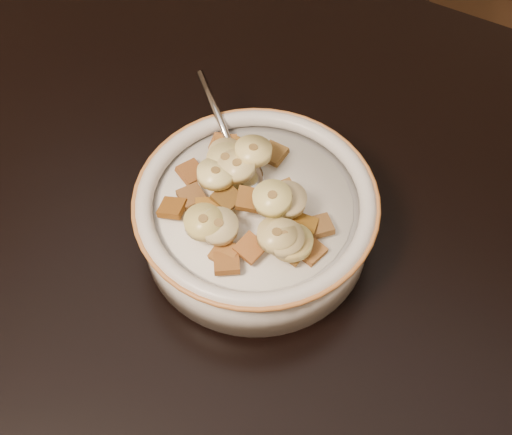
% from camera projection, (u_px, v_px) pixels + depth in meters
% --- Properties ---
extents(table, '(1.44, 0.97, 0.04)m').
position_uv_depth(table, '(42.00, 222.00, 0.67)').
color(table, black).
rests_on(table, floor).
extents(cereal_bowl, '(0.20, 0.20, 0.05)m').
position_uv_depth(cereal_bowl, '(256.00, 222.00, 0.62)').
color(cereal_bowl, silver).
rests_on(cereal_bowl, table).
extents(milk, '(0.16, 0.16, 0.00)m').
position_uv_depth(milk, '(256.00, 206.00, 0.60)').
color(milk, white).
rests_on(milk, cereal_bowl).
extents(spoon, '(0.06, 0.06, 0.01)m').
position_uv_depth(spoon, '(243.00, 175.00, 0.61)').
color(spoon, silver).
rests_on(spoon, cereal_bowl).
extents(cereal_square_0, '(0.03, 0.03, 0.01)m').
position_uv_depth(cereal_square_0, '(234.00, 151.00, 0.62)').
color(cereal_square_0, brown).
rests_on(cereal_square_0, milk).
extents(cereal_square_1, '(0.02, 0.02, 0.01)m').
position_uv_depth(cereal_square_1, '(240.00, 149.00, 0.62)').
color(cereal_square_1, brown).
rests_on(cereal_square_1, milk).
extents(cereal_square_2, '(0.03, 0.03, 0.01)m').
position_uv_depth(cereal_square_2, '(227.00, 263.00, 0.56)').
color(cereal_square_2, '#9C5423').
rests_on(cereal_square_2, milk).
extents(cereal_square_3, '(0.03, 0.03, 0.01)m').
position_uv_depth(cereal_square_3, '(249.00, 199.00, 0.57)').
color(cereal_square_3, brown).
rests_on(cereal_square_3, milk).
extents(cereal_square_4, '(0.02, 0.02, 0.01)m').
position_uv_depth(cereal_square_4, '(274.00, 154.00, 0.62)').
color(cereal_square_4, brown).
rests_on(cereal_square_4, milk).
extents(cereal_square_5, '(0.03, 0.03, 0.01)m').
position_uv_depth(cereal_square_5, '(320.00, 226.00, 0.58)').
color(cereal_square_5, brown).
rests_on(cereal_square_5, milk).
extents(cereal_square_6, '(0.03, 0.03, 0.01)m').
position_uv_depth(cereal_square_6, '(227.00, 197.00, 0.58)').
color(cereal_square_6, brown).
rests_on(cereal_square_6, milk).
extents(cereal_square_7, '(0.03, 0.03, 0.01)m').
position_uv_depth(cereal_square_7, '(191.00, 172.00, 0.61)').
color(cereal_square_7, brown).
rests_on(cereal_square_7, milk).
extents(cereal_square_8, '(0.02, 0.02, 0.01)m').
position_uv_depth(cereal_square_8, '(304.00, 225.00, 0.57)').
color(cereal_square_8, brown).
rests_on(cereal_square_8, milk).
extents(cereal_square_9, '(0.03, 0.03, 0.01)m').
position_uv_depth(cereal_square_9, '(219.00, 170.00, 0.61)').
color(cereal_square_9, olive).
rests_on(cereal_square_9, milk).
extents(cereal_square_10, '(0.02, 0.02, 0.01)m').
position_uv_depth(cereal_square_10, '(172.00, 208.00, 0.59)').
color(cereal_square_10, '#603512').
rests_on(cereal_square_10, milk).
extents(cereal_square_11, '(0.03, 0.03, 0.01)m').
position_uv_depth(cereal_square_11, '(192.00, 196.00, 0.59)').
color(cereal_square_11, brown).
rests_on(cereal_square_11, milk).
extents(cereal_square_12, '(0.03, 0.03, 0.01)m').
position_uv_depth(cereal_square_12, '(283.00, 191.00, 0.58)').
color(cereal_square_12, brown).
rests_on(cereal_square_12, milk).
extents(cereal_square_13, '(0.03, 0.03, 0.01)m').
position_uv_depth(cereal_square_13, '(311.00, 251.00, 0.57)').
color(cereal_square_13, '#9B5F36').
rests_on(cereal_square_13, milk).
extents(cereal_square_14, '(0.02, 0.02, 0.01)m').
position_uv_depth(cereal_square_14, '(293.00, 250.00, 0.56)').
color(cereal_square_14, brown).
rests_on(cereal_square_14, milk).
extents(cereal_square_15, '(0.03, 0.03, 0.01)m').
position_uv_depth(cereal_square_15, '(227.00, 145.00, 0.62)').
color(cereal_square_15, brown).
rests_on(cereal_square_15, milk).
extents(cereal_square_16, '(0.03, 0.03, 0.01)m').
position_uv_depth(cereal_square_16, '(208.00, 208.00, 0.58)').
color(cereal_square_16, '#955E1A').
rests_on(cereal_square_16, milk).
extents(cereal_square_17, '(0.03, 0.02, 0.01)m').
position_uv_depth(cereal_square_17, '(250.00, 248.00, 0.56)').
color(cereal_square_17, brown).
rests_on(cereal_square_17, milk).
extents(cereal_square_18, '(0.02, 0.02, 0.01)m').
position_uv_depth(cereal_square_18, '(223.00, 143.00, 0.63)').
color(cereal_square_18, brown).
rests_on(cereal_square_18, milk).
extents(cereal_square_19, '(0.02, 0.02, 0.01)m').
position_uv_depth(cereal_square_19, '(225.00, 253.00, 0.56)').
color(cereal_square_19, brown).
rests_on(cereal_square_19, milk).
extents(banana_slice_0, '(0.04, 0.04, 0.01)m').
position_uv_depth(banana_slice_0, '(293.00, 242.00, 0.56)').
color(banana_slice_0, '#F2DD83').
rests_on(banana_slice_0, milk).
extents(banana_slice_1, '(0.04, 0.04, 0.01)m').
position_uv_depth(banana_slice_1, '(216.00, 174.00, 0.58)').
color(banana_slice_1, beige).
rests_on(banana_slice_1, milk).
extents(banana_slice_2, '(0.04, 0.04, 0.01)m').
position_uv_depth(banana_slice_2, '(272.00, 198.00, 0.56)').
color(banana_slice_2, '#FFF27D').
rests_on(banana_slice_2, milk).
extents(banana_slice_3, '(0.04, 0.04, 0.01)m').
position_uv_depth(banana_slice_3, '(219.00, 226.00, 0.56)').
color(banana_slice_3, beige).
rests_on(banana_slice_3, milk).
extents(banana_slice_4, '(0.04, 0.04, 0.01)m').
position_uv_depth(banana_slice_4, '(227.00, 155.00, 0.60)').
color(banana_slice_4, '#D0C182').
rests_on(banana_slice_4, milk).
extents(banana_slice_5, '(0.03, 0.03, 0.01)m').
position_uv_depth(banana_slice_5, '(277.00, 235.00, 0.55)').
color(banana_slice_5, '#D3BE6F').
rests_on(banana_slice_5, milk).
extents(banana_slice_6, '(0.04, 0.04, 0.01)m').
position_uv_depth(banana_slice_6, '(237.00, 166.00, 0.59)').
color(banana_slice_6, '#DDC37F').
rests_on(banana_slice_6, milk).
extents(banana_slice_7, '(0.04, 0.04, 0.01)m').
position_uv_depth(banana_slice_7, '(203.00, 222.00, 0.56)').
color(banana_slice_7, '#E7D177').
rests_on(banana_slice_7, milk).
extents(banana_slice_8, '(0.04, 0.04, 0.01)m').
position_uv_depth(banana_slice_8, '(284.00, 238.00, 0.55)').
color(banana_slice_8, beige).
rests_on(banana_slice_8, milk).
extents(banana_slice_9, '(0.03, 0.03, 0.01)m').
position_uv_depth(banana_slice_9, '(290.00, 243.00, 0.56)').
color(banana_slice_9, '#E3C872').
rests_on(banana_slice_9, milk).
extents(banana_slice_10, '(0.04, 0.04, 0.01)m').
position_uv_depth(banana_slice_10, '(225.00, 160.00, 0.59)').
color(banana_slice_10, '#D8C17A').
rests_on(banana_slice_10, milk).
extents(banana_slice_11, '(0.04, 0.04, 0.01)m').
position_uv_depth(banana_slice_11, '(253.00, 151.00, 0.59)').
color(banana_slice_11, '#F3DF7F').
rests_on(banana_slice_11, milk).
extents(banana_slice_12, '(0.04, 0.04, 0.01)m').
position_uv_depth(banana_slice_12, '(287.00, 200.00, 0.57)').
color(banana_slice_12, beige).
rests_on(banana_slice_12, milk).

